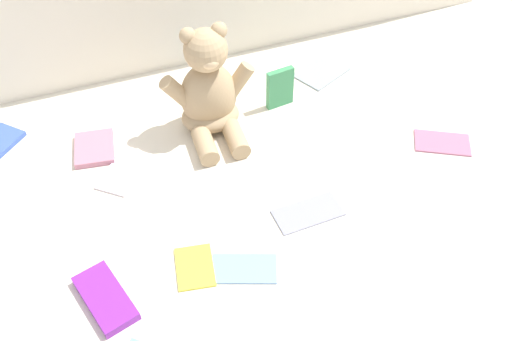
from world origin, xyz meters
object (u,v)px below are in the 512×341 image
object	(u,v)px
book_case_2	(442,142)
book_case_12	(94,148)
book_case_1	(195,266)
book_case_9	(280,88)
book_case_7	(124,170)
book_case_3	(105,298)
book_case_5	(308,212)
book_case_8	(244,268)
book_case_4	(321,71)
teddy_bear	(209,93)
book_case_13	(208,86)

from	to	relation	value
book_case_2	book_case_12	xyz separation A→B (m)	(-0.75, 0.26, 0.00)
book_case_1	book_case_9	bearing A→B (deg)	59.63
book_case_7	book_case_3	bearing A→B (deg)	-67.07
book_case_5	book_case_8	size ratio (longest dim) A/B	1.14
book_case_7	book_case_12	xyz separation A→B (m)	(-0.05, 0.09, 0.00)
book_case_5	book_case_7	xyz separation A→B (m)	(-0.33, 0.25, 0.00)
book_case_1	book_case_4	bearing A→B (deg)	54.27
teddy_bear	book_case_2	size ratio (longest dim) A/B	2.12
book_case_7	book_case_12	world-z (taller)	book_case_12
teddy_bear	book_case_1	size ratio (longest dim) A/B	2.73
book_case_1	book_case_5	xyz separation A→B (m)	(0.25, 0.04, -0.00)
book_case_3	book_case_8	world-z (taller)	book_case_3
book_case_4	book_case_5	xyz separation A→B (m)	(-0.23, -0.42, -0.00)
book_case_4	teddy_bear	bearing A→B (deg)	-98.42
book_case_3	book_case_13	size ratio (longest dim) A/B	1.36
book_case_3	book_case_1	bearing A→B (deg)	168.16
book_case_3	book_case_7	size ratio (longest dim) A/B	1.06
book_case_9	book_case_12	world-z (taller)	book_case_9
book_case_9	book_case_12	size ratio (longest dim) A/B	0.95
book_case_1	book_case_3	distance (m)	0.17
book_case_2	book_case_8	xyz separation A→B (m)	(-0.54, -0.16, -0.00)
teddy_bear	book_case_4	size ratio (longest dim) A/B	2.00
book_case_1	book_case_13	distance (m)	0.55
book_case_13	book_case_1	bearing A→B (deg)	-158.88
book_case_3	book_case_9	world-z (taller)	book_case_9
book_case_2	book_case_13	xyz separation A→B (m)	(-0.44, 0.39, -0.00)
teddy_bear	book_case_13	xyz separation A→B (m)	(0.04, 0.14, -0.09)
book_case_2	book_case_7	world-z (taller)	book_case_7
book_case_4	book_case_5	distance (m)	0.48
book_case_3	book_case_8	size ratio (longest dim) A/B	1.15
book_case_2	book_case_13	size ratio (longest dim) A/B	1.21
teddy_bear	book_case_3	size ratio (longest dim) A/B	1.88
book_case_5	book_case_7	bearing A→B (deg)	-129.42
book_case_1	book_case_3	size ratio (longest dim) A/B	0.69
book_case_4	book_case_9	xyz separation A→B (m)	(-0.15, -0.08, 0.05)
teddy_bear	book_case_1	distance (m)	0.41
book_case_12	book_case_13	size ratio (longest dim) A/B	1.05
book_case_5	book_case_9	world-z (taller)	book_case_9
book_case_5	book_case_13	bearing A→B (deg)	-174.17
book_case_3	book_case_5	size ratio (longest dim) A/B	1.01
book_case_5	book_case_3	bearing A→B (deg)	-84.39
teddy_bear	book_case_13	world-z (taller)	teddy_bear
book_case_2	book_case_4	size ratio (longest dim) A/B	0.94
book_case_7	book_case_13	size ratio (longest dim) A/B	1.29
book_case_13	teddy_bear	bearing A→B (deg)	-153.11
book_case_3	book_case_12	xyz separation A→B (m)	(0.05, 0.40, -0.00)
book_case_4	book_case_8	xyz separation A→B (m)	(-0.40, -0.50, -0.00)
book_case_5	book_case_8	bearing A→B (deg)	-66.25
book_case_3	book_case_12	world-z (taller)	book_case_3
book_case_1	book_case_8	size ratio (longest dim) A/B	0.79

